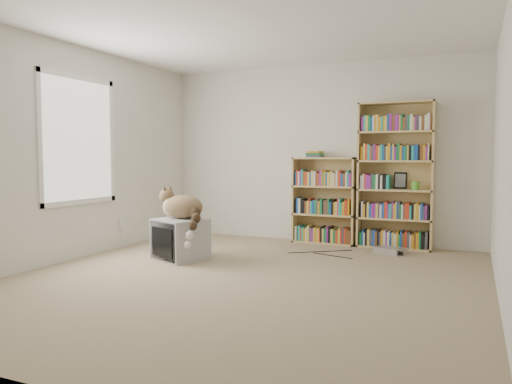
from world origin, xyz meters
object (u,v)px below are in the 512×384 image
at_px(bookcase_tall, 396,180).
at_px(bookcase_short, 325,204).
at_px(dvd_player, 390,250).
at_px(cat, 184,210).
at_px(crt_tv, 181,239).

height_order(bookcase_tall, bookcase_short, bookcase_tall).
bearing_deg(bookcase_tall, dvd_player, -88.92).
xyz_separation_m(bookcase_short, dvd_player, (0.96, -0.42, -0.51)).
bearing_deg(cat, bookcase_short, 63.24).
distance_m(cat, bookcase_tall, 2.80).
relative_size(cat, bookcase_short, 0.62).
distance_m(bookcase_short, dvd_player, 1.17).
height_order(crt_tv, cat, cat).
distance_m(crt_tv, bookcase_tall, 2.89).
relative_size(cat, bookcase_tall, 0.39).
bearing_deg(crt_tv, bookcase_tall, 61.80).
relative_size(crt_tv, dvd_player, 2.08).
distance_m(crt_tv, dvd_player, 2.59).
bearing_deg(crt_tv, dvd_player, 54.37).
relative_size(crt_tv, cat, 0.95).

